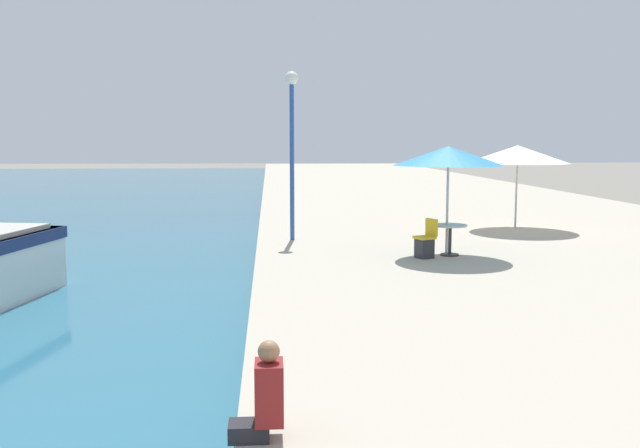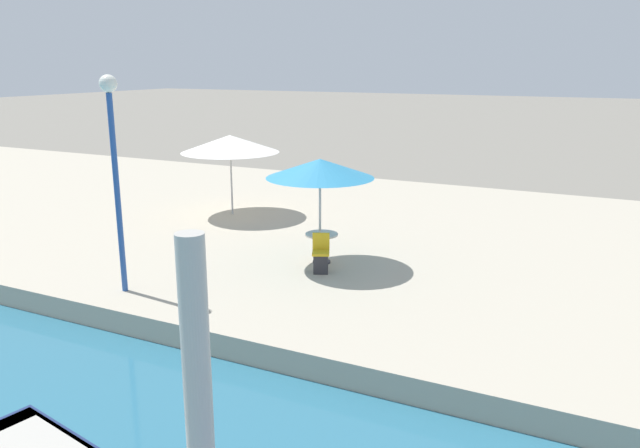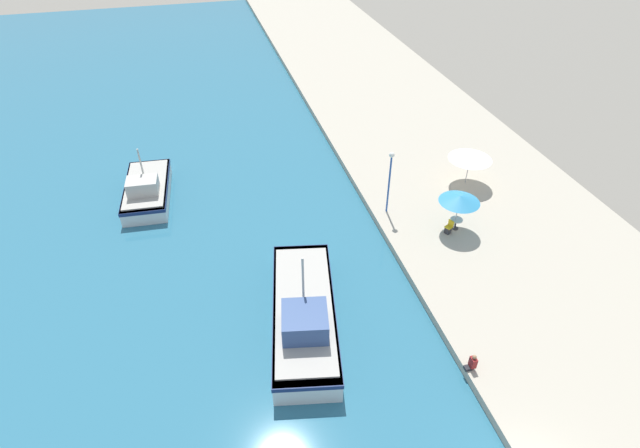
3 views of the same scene
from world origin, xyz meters
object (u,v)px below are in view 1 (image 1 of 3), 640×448
cafe_umbrella_white (518,154)px  cafe_chair_left (425,244)px  lamppost (292,126)px  cafe_umbrella_pink (448,156)px  person_at_quay (265,396)px  cafe_table (450,233)px

cafe_umbrella_white → cafe_chair_left: cafe_umbrella_white is taller
cafe_chair_left → lamppost: 5.21m
cafe_umbrella_pink → cafe_chair_left: (-0.58, -0.31, -2.03)m
cafe_umbrella_pink → lamppost: (-3.56, 2.95, 0.73)m
cafe_umbrella_white → cafe_umbrella_pink: bearing=-124.8°
lamppost → cafe_umbrella_white: bearing=15.3°
lamppost → cafe_chair_left: bearing=-47.5°
cafe_umbrella_pink → lamppost: 4.68m
cafe_umbrella_pink → lamppost: bearing=140.4°
lamppost → person_at_quay: bearing=-93.0°
cafe_umbrella_pink → lamppost: size_ratio=0.57×
cafe_table → cafe_chair_left: (-0.66, -0.30, -0.21)m
cafe_chair_left → cafe_umbrella_pink: bearing=-86.7°
person_at_quay → cafe_table: bearing=66.9°
person_at_quay → lamppost: 13.41m
cafe_umbrella_pink → cafe_umbrella_white: bearing=55.2°
cafe_umbrella_white → lamppost: 7.24m
cafe_umbrella_white → cafe_table: cafe_umbrella_white is taller
cafe_umbrella_pink → cafe_umbrella_white: (3.38, 4.85, -0.07)m
cafe_umbrella_pink → cafe_chair_left: bearing=-152.0°
cafe_table → cafe_umbrella_pink: bearing=175.8°
cafe_umbrella_pink → cafe_table: 1.83m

